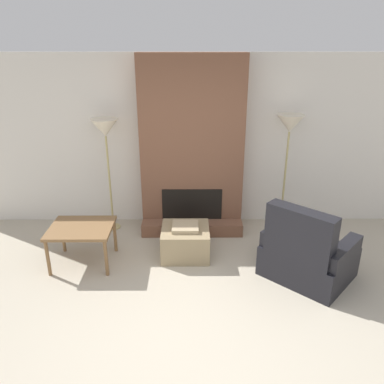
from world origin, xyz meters
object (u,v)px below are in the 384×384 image
side_table (81,231)px  floor_lamp_left (105,132)px  ottoman (185,241)px  floor_lamp_right (290,128)px  armchair (306,257)px

side_table → floor_lamp_left: 1.48m
floor_lamp_left → ottoman: bearing=-35.6°
side_table → floor_lamp_right: floor_lamp_right is taller
armchair → floor_lamp_right: bearing=-48.1°
armchair → floor_lamp_left: size_ratio=0.75×
floor_lamp_right → floor_lamp_left: bearing=180.0°
floor_lamp_left → floor_lamp_right: bearing=0.0°
ottoman → floor_lamp_right: (1.49, 0.82, 1.38)m
armchair → floor_lamp_right: size_ratio=0.72×
armchair → side_table: (-2.80, 0.36, 0.17)m
floor_lamp_left → floor_lamp_right: floor_lamp_right is taller
ottoman → floor_lamp_right: size_ratio=0.36×
armchair → floor_lamp_right: 1.89m
armchair → ottoman: bearing=22.1°
ottoman → armchair: (1.47, -0.56, 0.09)m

